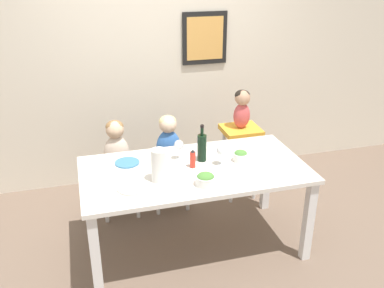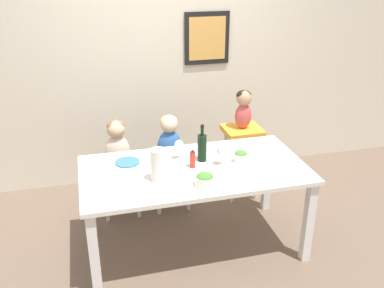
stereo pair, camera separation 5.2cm
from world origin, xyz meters
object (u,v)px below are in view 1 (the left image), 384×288
paper_towel_roll (159,165)px  salad_bowl_large (206,179)px  chair_far_center (169,171)px  dinner_plate_front_left (131,188)px  wine_glass_far (179,145)px  salad_bowl_small (241,156)px  wine_bottle (202,147)px  chair_right_highchair (240,143)px  person_child_center (168,140)px  chair_far_left (119,177)px  person_baby_right (242,106)px  person_child_left (116,146)px  dinner_plate_back_left (127,163)px  wine_glass_near (222,151)px

paper_towel_roll → salad_bowl_large: paper_towel_roll is taller
chair_far_center → dinner_plate_front_left: size_ratio=2.21×
paper_towel_roll → wine_glass_far: paper_towel_roll is taller
salad_bowl_small → dinner_plate_front_left: (-0.93, -0.22, -0.04)m
wine_bottle → wine_glass_far: size_ratio=1.85×
chair_right_highchair → person_child_center: person_child_center is taller
chair_far_left → person_baby_right: (1.22, 0.00, 0.60)m
person_child_center → person_child_left: bearing=180.0°
salad_bowl_small → person_baby_right: bearing=68.0°
dinner_plate_front_left → person_baby_right: bearing=36.9°
chair_far_left → person_child_left: (-0.00, 0.00, 0.33)m
dinner_plate_front_left → dinner_plate_back_left: (0.03, 0.43, 0.00)m
chair_right_highchair → person_baby_right: (0.00, 0.00, 0.39)m
wine_bottle → dinner_plate_back_left: wine_bottle is taller
salad_bowl_small → dinner_plate_front_left: size_ratio=0.61×
person_baby_right → chair_right_highchair: bearing=-90.0°
dinner_plate_back_left → wine_bottle: bearing=-10.4°
wine_bottle → salad_bowl_small: (0.30, -0.09, -0.08)m
chair_right_highchair → paper_towel_roll: bearing=-139.7°
chair_far_center → salad_bowl_small: size_ratio=3.60×
chair_right_highchair → wine_glass_far: (-0.76, -0.52, 0.29)m
wine_glass_near → wine_glass_far: 0.36m
chair_right_highchair → dinner_plate_back_left: bearing=-157.8°
person_child_left → paper_towel_roll: (0.23, -0.84, 0.18)m
chair_right_highchair → wine_glass_near: size_ratio=4.42×
dinner_plate_back_left → chair_right_highchair: bearing=22.2°
dinner_plate_front_left → wine_bottle: bearing=26.6°
chair_far_left → chair_far_center: (0.49, 0.00, 0.00)m
wine_bottle → salad_bowl_large: (-0.09, -0.40, -0.08)m
person_child_left → wine_glass_near: bearing=-42.9°
chair_far_left → person_child_center: (0.49, 0.00, 0.33)m
chair_right_highchair → wine_glass_near: 0.90m
dinner_plate_back_left → paper_towel_roll: bearing=-61.2°
person_child_center → wine_bottle: 0.64m
chair_far_center → wine_glass_near: (0.28, -0.71, 0.50)m
chair_right_highchair → wine_glass_far: wine_glass_far is taller
person_child_center → salad_bowl_large: person_child_center is taller
chair_right_highchair → wine_bottle: bearing=-134.5°
person_child_left → wine_glass_far: person_child_left is taller
wine_glass_near → person_baby_right: bearing=57.6°
chair_far_left → person_child_center: bearing=0.2°
person_child_center → salad_bowl_large: (0.06, -0.99, 0.09)m
chair_right_highchair → paper_towel_roll: size_ratio=2.93×
person_baby_right → wine_glass_near: size_ratio=2.25×
dinner_plate_back_left → person_child_left: bearing=94.7°
chair_right_highchair → dinner_plate_front_left: (-1.21, -0.91, 0.17)m
chair_far_center → person_baby_right: 0.95m
person_child_left → chair_far_left: bearing=-90.0°
person_child_left → salad_bowl_large: bearing=-61.0°
person_child_left → wine_glass_far: (0.47, -0.52, 0.17)m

